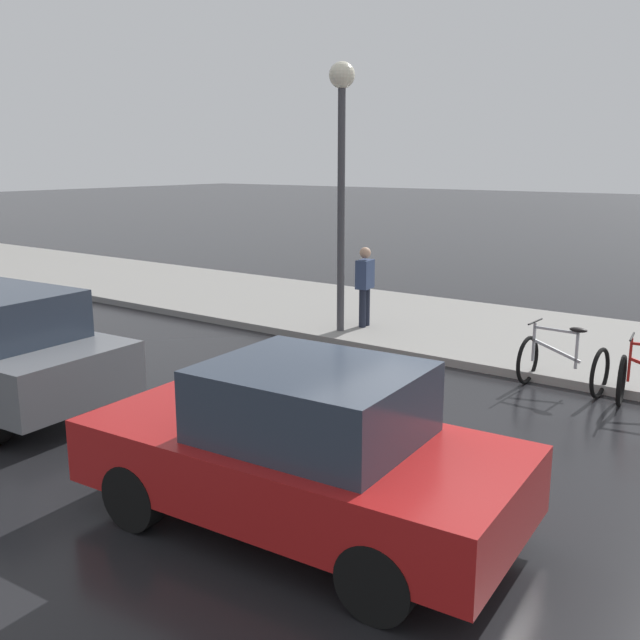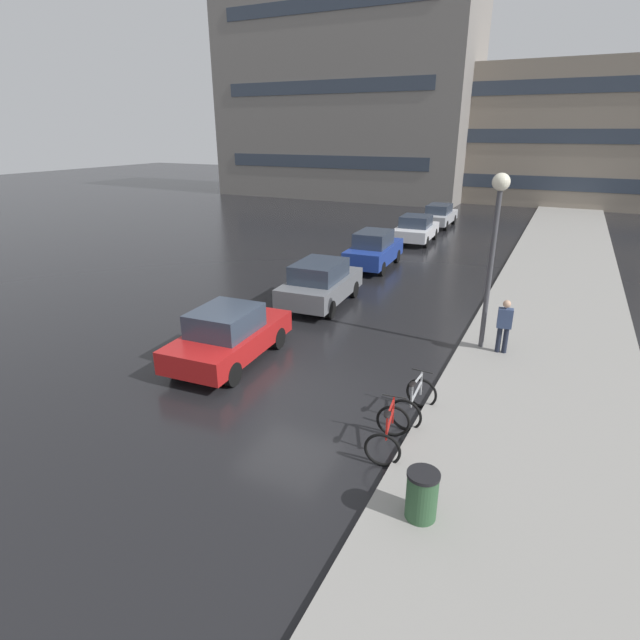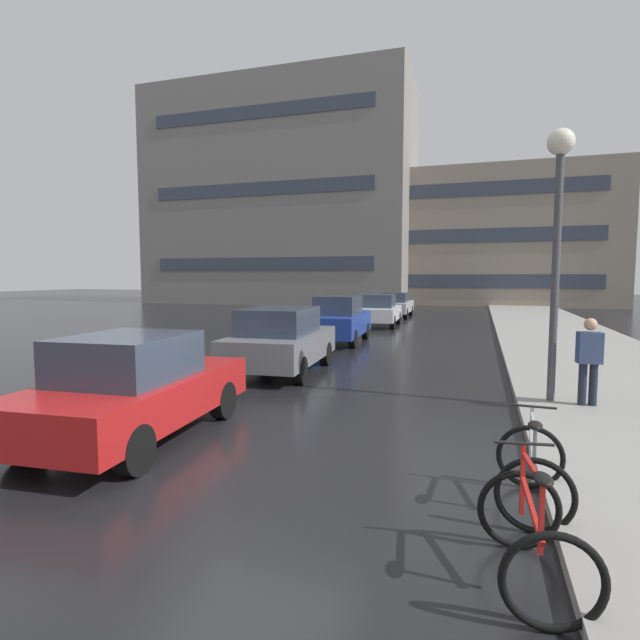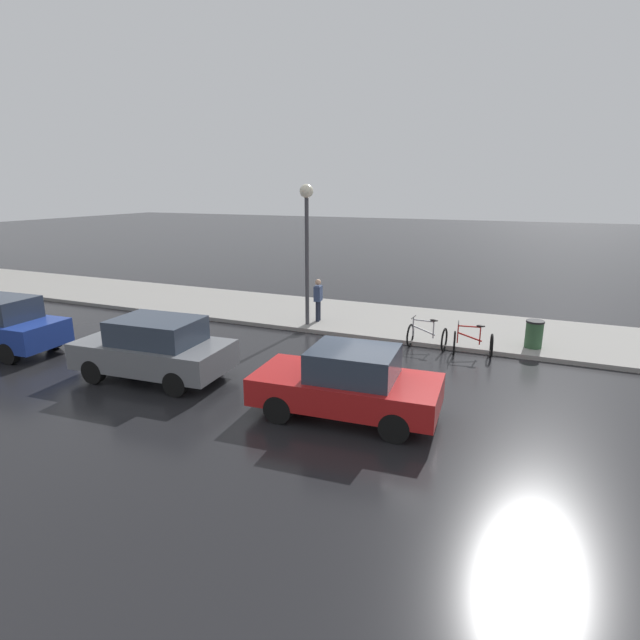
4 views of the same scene
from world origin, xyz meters
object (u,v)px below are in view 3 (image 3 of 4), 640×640
object	(u,v)px
car_red	(134,388)
car_silver	(396,304)
car_grey	(281,340)
car_white	(378,310)
pedestrian	(589,360)
bicycle_nearest	(534,536)
streetlamp	(558,208)
bicycle_second	(532,471)
car_blue	(339,320)

from	to	relation	value
car_red	car_silver	bearing A→B (deg)	89.60
car_grey	car_white	xyz separation A→B (m)	(0.06, 12.40, -0.06)
car_red	car_silver	distance (m)	23.61
car_white	pedestrian	bearing A→B (deg)	-65.05
bicycle_nearest	car_white	world-z (taller)	car_white
bicycle_nearest	pedestrian	bearing A→B (deg)	75.96
car_red	streetlamp	bearing A→B (deg)	31.71
bicycle_second	pedestrian	xyz separation A→B (m)	(1.32, 4.33, 0.56)
bicycle_second	car_white	distance (m)	19.32
car_silver	car_red	bearing A→B (deg)	-90.40
pedestrian	streetlamp	distance (m)	2.78
car_grey	pedestrian	bearing A→B (deg)	-15.36
bicycle_nearest	car_silver	bearing A→B (deg)	101.49
car_blue	bicycle_second	bearing A→B (deg)	-65.65
car_blue	pedestrian	world-z (taller)	car_blue
car_white	pedestrian	distance (m)	15.71
car_red	pedestrian	distance (m)	7.76
bicycle_second	car_grey	distance (m)	8.19
car_grey	car_blue	size ratio (longest dim) A/B	0.98
streetlamp	bicycle_second	bearing A→B (deg)	-99.29
bicycle_nearest	car_silver	xyz separation A→B (m)	(-5.22, 25.68, 0.35)
car_silver	streetlamp	size ratio (longest dim) A/B	0.84
car_silver	bicycle_second	bearing A→B (deg)	-77.59
car_blue	streetlamp	distance (m)	10.25
bicycle_second	car_red	world-z (taller)	car_red
bicycle_second	car_blue	size ratio (longest dim) A/B	0.28
car_red	pedestrian	xyz separation A→B (m)	(6.82, 3.68, 0.19)
car_silver	pedestrian	world-z (taller)	pedestrian
streetlamp	car_grey	bearing A→B (deg)	164.79
bicycle_nearest	streetlamp	distance (m)	6.82
car_red	car_white	xyz separation A→B (m)	(0.20, 17.92, -0.00)
bicycle_second	car_blue	world-z (taller)	car_blue
bicycle_nearest	streetlamp	size ratio (longest dim) A/B	0.24
car_red	streetlamp	xyz separation A→B (m)	(6.24, 3.86, 2.90)
bicycle_second	streetlamp	distance (m)	5.61
streetlamp	pedestrian	bearing A→B (deg)	-16.96
car_grey	car_blue	bearing A→B (deg)	91.19
car_red	pedestrian	size ratio (longest dim) A/B	2.46
bicycle_second	car_white	bearing A→B (deg)	105.95
car_silver	streetlamp	xyz separation A→B (m)	(6.08, -19.75, 2.92)
car_grey	pedestrian	world-z (taller)	pedestrian
car_red	car_white	world-z (taller)	car_red
car_red	car_grey	distance (m)	5.52
car_silver	car_blue	bearing A→B (deg)	-90.73
car_grey	car_red	bearing A→B (deg)	-91.41
car_silver	pedestrian	xyz separation A→B (m)	(6.66, -19.93, 0.21)
car_white	streetlamp	bearing A→B (deg)	-66.74
streetlamp	car_blue	bearing A→B (deg)	129.23
car_blue	streetlamp	world-z (taller)	streetlamp
bicycle_nearest	car_white	size ratio (longest dim) A/B	0.30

